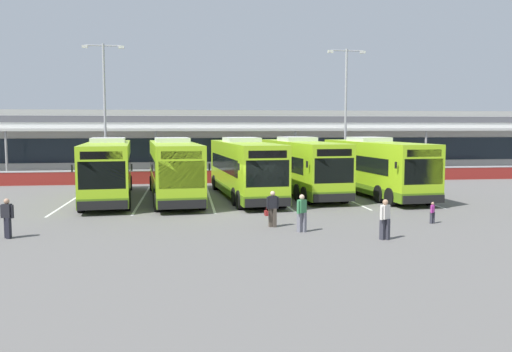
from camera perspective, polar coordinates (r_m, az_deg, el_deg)
The scene contains 21 objects.
ground_plane at distance 27.99m, azimuth -0.19°, elevation -3.85°, with size 200.00×200.00×0.00m, color #605E5B.
terminal_building at distance 54.44m, azimuth -3.79°, elevation 3.83°, with size 70.00×13.00×6.00m.
red_barrier_wall at distance 42.23m, azimuth -2.68°, elevation 0.04°, with size 60.00×0.40×1.10m.
coach_bus_leftmost at distance 33.46m, azimuth -15.68°, elevation 0.55°, with size 3.85×12.33×3.78m.
coach_bus_left_centre at distance 32.88m, azimuth -8.89°, elevation 0.60°, with size 3.85×12.33×3.78m.
coach_bus_centre at distance 33.19m, azimuth -1.25°, elevation 0.71°, with size 3.85×12.33×3.78m.
coach_bus_right_centre at distance 35.13m, azimuth 4.89°, elevation 0.95°, with size 3.85×12.33×3.78m.
coach_bus_rightmost at distance 35.22m, azimuth 12.70°, elevation 0.85°, with size 3.85×12.33×3.78m.
bay_stripe_far_west at distance 34.42m, azimuth -19.15°, elevation -2.40°, with size 0.14×13.00×0.01m, color silver.
bay_stripe_west at distance 33.82m, azimuth -12.16°, elevation -2.36°, with size 0.14×13.00×0.01m, color silver.
bay_stripe_mid_west at distance 33.73m, azimuth -5.03°, elevation -2.28°, with size 0.14×13.00×0.01m, color silver.
bay_stripe_centre at distance 34.17m, azimuth 2.03°, elevation -2.16°, with size 0.14×13.00×0.01m, color silver.
bay_stripe_mid_east at distance 35.10m, azimuth 8.82°, elevation -2.02°, with size 0.14×13.00×0.01m, color silver.
bay_stripe_east at distance 36.50m, azimuth 15.16°, elevation -1.86°, with size 0.14×13.00×0.01m, color silver.
pedestrian_with_handbag at distance 23.61m, azimuth 1.76°, elevation -3.48°, with size 0.63×0.31×1.62m.
pedestrian_in_dark_coat at distance 22.53m, azimuth 4.97°, elevation -3.88°, with size 0.49×0.40×1.62m.
pedestrian_child at distance 25.81m, azimuth 18.53°, elevation -3.70°, with size 0.27×0.29×1.00m.
pedestrian_near_bin at distance 23.45m, azimuth -25.29°, elevation -4.02°, with size 0.54×0.37×1.62m.
pedestrian_approaching_bus at distance 21.58m, azimuth 13.77°, elevation -4.43°, with size 0.50×0.37×1.62m.
lamp_post_west at distance 44.14m, azimuth -16.04°, elevation 7.52°, with size 3.24×0.28×11.00m.
lamp_post_centre at distance 45.89m, azimuth 9.67°, elevation 7.56°, with size 3.24×0.28×11.00m.
Camera 1 is at (-3.50, -27.40, 4.50)m, focal length 37.01 mm.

